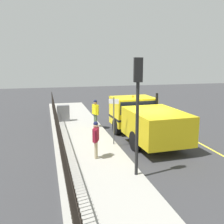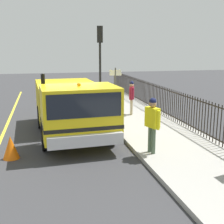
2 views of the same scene
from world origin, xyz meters
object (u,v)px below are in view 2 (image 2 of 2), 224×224
(worker_standing, at_px, (152,120))
(pedestrian_distant, at_px, (132,94))
(work_truck, at_px, (72,104))
(street_sign, at_px, (115,90))
(traffic_light_near, at_px, (100,51))
(traffic_cone, at_px, (11,147))

(worker_standing, distance_m, pedestrian_distant, 5.40)
(work_truck, height_order, street_sign, street_sign)
(work_truck, xyz_separation_m, traffic_light_near, (1.99, 4.49, 1.94))
(work_truck, xyz_separation_m, traffic_cone, (-2.10, -1.95, -0.89))
(pedestrian_distant, bearing_deg, street_sign, -15.27)
(worker_standing, height_order, traffic_cone, worker_standing)
(traffic_light_near, relative_size, street_sign, 1.80)
(worker_standing, distance_m, traffic_light_near, 7.59)
(traffic_cone, bearing_deg, work_truck, 42.80)
(traffic_light_near, height_order, street_sign, traffic_light_near)
(pedestrian_distant, bearing_deg, work_truck, -30.48)
(traffic_light_near, distance_m, traffic_cone, 8.14)
(street_sign, bearing_deg, traffic_cone, -145.49)
(worker_standing, xyz_separation_m, street_sign, (-0.25, 3.63, 0.43))
(worker_standing, bearing_deg, traffic_cone, 60.04)
(traffic_light_near, bearing_deg, traffic_cone, 66.88)
(work_truck, bearing_deg, street_sign, -159.74)
(pedestrian_distant, height_order, traffic_cone, pedestrian_distant)
(worker_standing, relative_size, traffic_cone, 2.43)
(pedestrian_distant, distance_m, traffic_cone, 6.90)
(traffic_light_near, distance_m, street_sign, 4.01)
(pedestrian_distant, relative_size, street_sign, 0.68)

